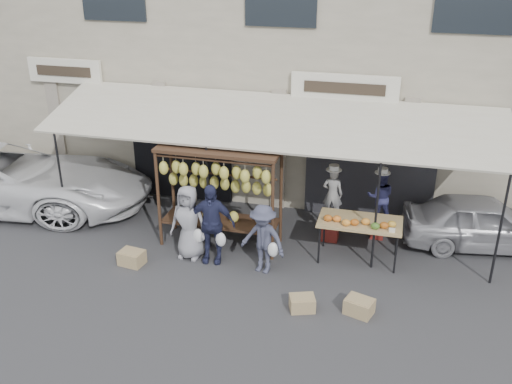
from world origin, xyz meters
TOP-DOWN VIEW (x-y plane):
  - ground_plane at (0.00, 0.00)m, footprint 90.00×90.00m
  - shophouse at (-0.00, 6.50)m, footprint 24.00×6.15m
  - awning at (0.01, 2.28)m, footprint 10.00×2.35m
  - banana_rack at (-0.80, 1.29)m, footprint 2.60×0.90m
  - produce_table at (2.19, 1.35)m, footprint 1.70×0.90m
  - vendor_left at (1.51, 2.13)m, footprint 0.44×0.29m
  - vendor_right at (2.52, 2.49)m, footprint 0.63×0.52m
  - customer_left at (-1.25, 0.62)m, footprint 0.83×0.57m
  - customer_mid at (-0.76, 0.59)m, footprint 1.05×0.53m
  - customer_right at (0.38, 0.45)m, footprint 1.05×0.75m
  - stool_left at (1.51, 2.13)m, footprint 0.40×0.40m
  - stool_right at (2.52, 2.49)m, footprint 0.30×0.30m
  - crate_near_a at (1.39, -0.66)m, footprint 0.53×0.47m
  - crate_near_b at (2.40, -0.51)m, footprint 0.57×0.50m
  - crate_far at (-2.31, 0.02)m, footprint 0.54×0.44m
  - sedan at (4.73, 2.66)m, footprint 3.58×1.89m

SIDE VIEW (x-z plane):
  - ground_plane at x=0.00m, z-range 0.00..0.00m
  - crate_near_a at x=1.39m, z-range 0.00..0.27m
  - crate_near_b at x=2.40m, z-range 0.00..0.29m
  - crate_far at x=-2.31m, z-range 0.00..0.30m
  - stool_right at x=2.52m, z-range 0.00..0.40m
  - stool_left at x=1.51m, z-range 0.00..0.50m
  - sedan at x=4.73m, z-range 0.00..1.16m
  - customer_right at x=0.38m, z-range 0.00..1.46m
  - customer_left at x=-1.25m, z-range 0.00..1.62m
  - customer_mid at x=-0.76m, z-range 0.00..1.72m
  - produce_table at x=2.19m, z-range 0.36..1.40m
  - vendor_right at x=2.52m, z-range 0.40..1.61m
  - vendor_left at x=1.51m, z-range 0.50..1.71m
  - banana_rack at x=-0.80m, z-range 0.46..2.69m
  - awning at x=0.01m, z-range 1.12..4.03m
  - shophouse at x=0.00m, z-range 0.00..7.30m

